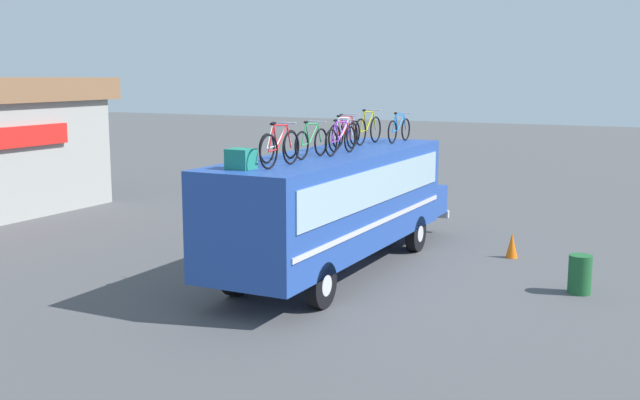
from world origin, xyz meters
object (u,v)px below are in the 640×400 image
object	(u,v)px
rooftop_bicycle_1	(280,148)
rooftop_bicycle_2	(279,145)
rooftop_bicycle_3	(311,142)
trash_bin	(580,274)
rooftop_bicycle_6	(346,133)
rooftop_bicycle_8	(399,129)
rooftop_bicycle_4	(341,139)
bus	(338,201)
rooftop_bicycle_7	(368,129)
luggage_bag_1	(241,159)
traffic_cone	(512,245)
rooftop_bicycle_5	(343,135)

from	to	relation	value
rooftop_bicycle_1	rooftop_bicycle_2	bearing A→B (deg)	30.58
rooftop_bicycle_3	trash_bin	xyz separation A→B (m)	(2.03, -5.87, -2.96)
rooftop_bicycle_2	rooftop_bicycle_6	distance (m)	3.78
rooftop_bicycle_2	rooftop_bicycle_8	xyz separation A→B (m)	(5.75, -0.69, -0.01)
rooftop_bicycle_4	trash_bin	world-z (taller)	rooftop_bicycle_4
rooftop_bicycle_2	rooftop_bicycle_4	distance (m)	2.02
bus	rooftop_bicycle_3	distance (m)	2.19
rooftop_bicycle_4	rooftop_bicycle_8	size ratio (longest dim) A/B	1.00
rooftop_bicycle_7	rooftop_bicycle_8	world-z (taller)	rooftop_bicycle_7
luggage_bag_1	rooftop_bicycle_8	distance (m)	7.42
rooftop_bicycle_4	trash_bin	bearing A→B (deg)	-79.74
rooftop_bicycle_1	trash_bin	xyz separation A→B (m)	(3.88, -5.66, -2.99)
rooftop_bicycle_4	rooftop_bicycle_2	bearing A→B (deg)	161.86
rooftop_bicycle_6	traffic_cone	world-z (taller)	rooftop_bicycle_6
luggage_bag_1	rooftop_bicycle_4	size ratio (longest dim) A/B	0.30
rooftop_bicycle_5	rooftop_bicycle_6	xyz separation A→B (m)	(0.91, 0.34, -0.01)
rooftop_bicycle_4	trash_bin	distance (m)	6.41
traffic_cone	bus	bearing A→B (deg)	132.03
rooftop_bicycle_1	rooftop_bicycle_8	distance (m)	6.69
rooftop_bicycle_2	rooftop_bicycle_4	world-z (taller)	rooftop_bicycle_2
luggage_bag_1	bus	bearing A→B (deg)	-4.46
rooftop_bicycle_8	trash_bin	xyz separation A→B (m)	(-2.81, -5.53, -2.96)
luggage_bag_1	rooftop_bicycle_3	world-z (taller)	rooftop_bicycle_3
rooftop_bicycle_3	rooftop_bicycle_4	distance (m)	1.05
rooftop_bicycle_2	rooftop_bicycle_4	bearing A→B (deg)	-18.14
rooftop_bicycle_4	luggage_bag_1	bearing A→B (deg)	170.36
rooftop_bicycle_7	traffic_cone	world-z (taller)	rooftop_bicycle_7
rooftop_bicycle_7	rooftop_bicycle_8	xyz separation A→B (m)	(0.96, -0.56, -0.04)
rooftop_bicycle_3	traffic_cone	distance (m)	6.80
bus	rooftop_bicycle_2	size ratio (longest dim) A/B	6.09
rooftop_bicycle_1	rooftop_bicycle_5	world-z (taller)	rooftop_bicycle_1
rooftop_bicycle_1	rooftop_bicycle_7	world-z (taller)	rooftop_bicycle_7
rooftop_bicycle_6	rooftop_bicycle_8	world-z (taller)	rooftop_bicycle_6
rooftop_bicycle_4	rooftop_bicycle_8	bearing A→B (deg)	-0.89
bus	rooftop_bicycle_4	xyz separation A→B (m)	(-0.47, -0.29, 1.61)
bus	rooftop_bicycle_8	distance (m)	3.74
luggage_bag_1	rooftop_bicycle_7	xyz separation A→B (m)	(6.43, -0.11, 0.20)
rooftop_bicycle_3	rooftop_bicycle_7	xyz separation A→B (m)	(3.88, 0.22, 0.04)
bus	rooftop_bicycle_1	xyz separation A→B (m)	(-3.34, -0.22, 1.65)
luggage_bag_1	rooftop_bicycle_6	xyz separation A→B (m)	(5.42, 0.10, 0.16)
rooftop_bicycle_2	traffic_cone	xyz separation A→B (m)	(5.72, -4.04, -3.07)
rooftop_bicycle_6	luggage_bag_1	bearing A→B (deg)	-178.97
traffic_cone	rooftop_bicycle_7	bearing A→B (deg)	103.43
rooftop_bicycle_3	rooftop_bicycle_4	xyz separation A→B (m)	(1.01, -0.28, -0.00)
rooftop_bicycle_2	traffic_cone	bearing A→B (deg)	-35.19
luggage_bag_1	rooftop_bicycle_3	distance (m)	2.57
rooftop_bicycle_6	rooftop_bicycle_7	world-z (taller)	rooftop_bicycle_7
rooftop_bicycle_1	rooftop_bicycle_4	bearing A→B (deg)	-1.40
bus	rooftop_bicycle_2	bearing A→B (deg)	171.95
rooftop_bicycle_1	traffic_cone	size ratio (longest dim) A/B	2.45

